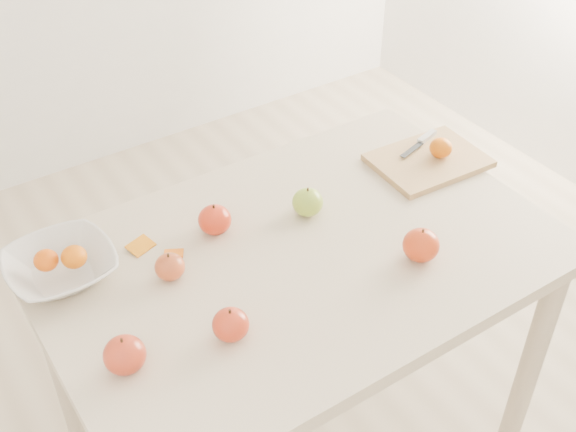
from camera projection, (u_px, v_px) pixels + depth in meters
table at (299, 281)px, 1.76m from camera, size 1.20×0.80×0.75m
cutting_board at (428, 161)px, 1.97m from camera, size 0.31×0.23×0.02m
board_tangerine at (441, 148)px, 1.96m from camera, size 0.06×0.06×0.05m
fruit_bowl at (61, 267)px, 1.61m from camera, size 0.24×0.24×0.06m
bowl_tangerine_near at (46, 260)px, 1.59m from camera, size 0.05×0.05×0.05m
bowl_tangerine_far at (74, 257)px, 1.59m from camera, size 0.06×0.06×0.05m
orange_peel_a at (141, 247)px, 1.70m from camera, size 0.07×0.06×0.01m
orange_peel_b at (174, 254)px, 1.68m from camera, size 0.06×0.05×0.01m
paring_knife at (424, 139)px, 2.03m from camera, size 0.17×0.07×0.01m
apple_green at (308, 202)px, 1.78m from camera, size 0.08×0.08×0.07m
apple_red_e at (421, 245)px, 1.65m from camera, size 0.09×0.09×0.08m
apple_red_d at (125, 355)px, 1.40m from camera, size 0.08×0.08×0.08m
apple_red_a at (215, 220)px, 1.73m from camera, size 0.08×0.08×0.07m
apple_red_c at (231, 325)px, 1.46m from camera, size 0.08×0.08×0.07m
apple_red_b at (170, 267)px, 1.60m from camera, size 0.07×0.07×0.06m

